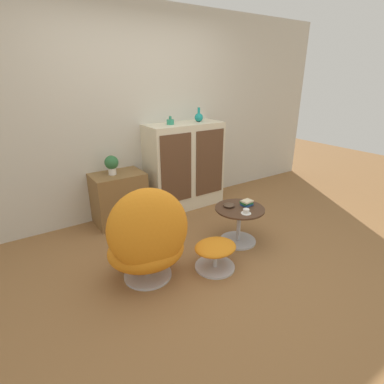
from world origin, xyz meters
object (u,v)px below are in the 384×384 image
(tv_console, at_px, (119,198))
(book_stack, at_px, (247,203))
(sideboard, at_px, (185,166))
(teacup, at_px, (246,212))
(ottoman, at_px, (215,251))
(potted_plant, at_px, (112,164))
(bowl, at_px, (229,205))
(coffee_table, at_px, (239,221))
(egg_chair, at_px, (147,240))
(vase_leftmost, at_px, (170,122))
(vase_inner_left, at_px, (199,117))

(tv_console, xyz_separation_m, book_stack, (1.02, -1.21, 0.12))
(sideboard, xyz_separation_m, teacup, (-0.10, -1.35, -0.15))
(ottoman, distance_m, potted_plant, 1.65)
(ottoman, distance_m, bowl, 0.62)
(ottoman, relative_size, coffee_table, 0.78)
(coffee_table, height_order, book_stack, book_stack)
(egg_chair, height_order, potted_plant, egg_chair)
(vase_leftmost, height_order, bowl, vase_leftmost)
(potted_plant, height_order, teacup, potted_plant)
(vase_inner_left, bearing_deg, sideboard, -179.07)
(egg_chair, bearing_deg, bowl, 8.48)
(book_stack, bearing_deg, sideboard, 92.44)
(sideboard, relative_size, ottoman, 2.80)
(tv_console, distance_m, book_stack, 1.59)
(teacup, bearing_deg, bowl, 98.05)
(teacup, bearing_deg, ottoman, -167.53)
(coffee_table, bearing_deg, vase_inner_left, 76.24)
(tv_console, height_order, ottoman, tv_console)
(vase_leftmost, distance_m, teacup, 1.57)
(coffee_table, height_order, vase_leftmost, vase_leftmost)
(book_stack, height_order, bowl, book_stack)
(vase_leftmost, height_order, potted_plant, vase_leftmost)
(ottoman, xyz_separation_m, vase_leftmost, (0.38, 1.46, 1.02))
(potted_plant, bearing_deg, bowl, -51.63)
(vase_inner_left, relative_size, potted_plant, 0.81)
(coffee_table, xyz_separation_m, teacup, (-0.04, -0.14, 0.19))
(ottoman, xyz_separation_m, potted_plant, (-0.44, 1.47, 0.60))
(vase_inner_left, bearing_deg, bowl, -108.47)
(vase_inner_left, bearing_deg, tv_console, 179.67)
(ottoman, distance_m, teacup, 0.55)
(vase_inner_left, bearing_deg, ottoman, -119.37)
(potted_plant, bearing_deg, ottoman, -73.27)
(vase_inner_left, relative_size, bowl, 1.51)
(teacup, height_order, bowl, teacup)
(potted_plant, distance_m, bowl, 1.48)
(teacup, bearing_deg, book_stack, 44.93)
(ottoman, xyz_separation_m, book_stack, (0.64, 0.26, 0.26))
(egg_chair, bearing_deg, vase_leftmost, 52.09)
(vase_inner_left, xyz_separation_m, bowl, (-0.37, -1.12, -0.81))
(sideboard, bearing_deg, potted_plant, 179.37)
(egg_chair, bearing_deg, potted_plant, 82.21)
(tv_console, bearing_deg, potted_plant, 179.50)
(sideboard, height_order, book_stack, sideboard)
(sideboard, height_order, ottoman, sideboard)
(coffee_table, bearing_deg, teacup, -106.79)
(sideboard, distance_m, teacup, 1.36)
(ottoman, relative_size, teacup, 3.89)
(egg_chair, height_order, ottoman, egg_chair)
(sideboard, height_order, teacup, sideboard)
(egg_chair, xyz_separation_m, potted_plant, (0.18, 1.28, 0.36))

